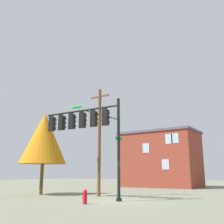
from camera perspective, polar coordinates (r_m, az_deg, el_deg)
ground_plane at (r=17.76m, az=1.48°, el=-18.55°), size 120.00×120.00×0.00m
signal_pole_assembly at (r=19.55m, az=-5.79°, el=-2.80°), size 6.67×1.02×6.75m
utility_pole at (r=21.64m, az=-2.73°, el=-5.72°), size 1.80×0.26×8.61m
fire_hydrant at (r=16.10m, az=-5.80°, el=-17.59°), size 0.33×0.24×0.83m
tree_far at (r=24.09m, az=-14.36°, el=-5.42°), size 3.99×3.99×6.96m
brick_building at (r=36.56m, az=10.29°, el=-9.88°), size 10.04×6.16×7.18m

